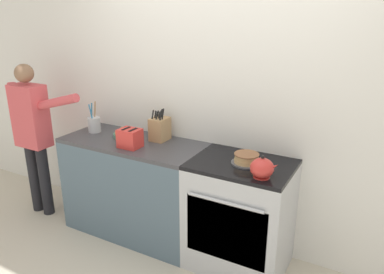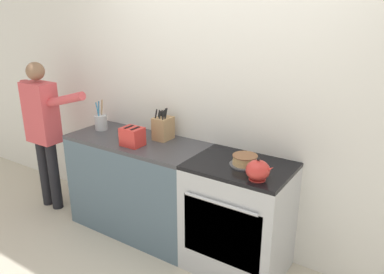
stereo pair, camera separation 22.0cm
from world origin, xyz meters
The scene contains 11 objects.
ground_plane centered at (0.00, 0.00, 0.00)m, with size 16.00×16.00×0.00m, color beige.
wall_back centered at (0.00, 0.60, 1.30)m, with size 8.00×0.04×2.60m.
counter_cabinet centered at (-0.72, 0.29, 0.46)m, with size 1.31×0.58×0.92m.
stove_range centered at (0.33, 0.29, 0.46)m, with size 0.79×0.62×0.92m.
layer_cake centered at (0.36, 0.30, 0.96)m, with size 0.23×0.23×0.08m.
tea_kettle centered at (0.55, 0.12, 0.99)m, with size 0.21×0.17×0.17m.
knife_block centered at (-0.52, 0.44, 1.03)m, with size 0.14×0.17×0.30m.
utensil_crock centered at (-1.20, 0.33, 1.00)m, with size 0.12×0.12×0.30m.
fruit_bowl centered at (-0.86, 0.33, 0.96)m, with size 0.19×0.19×0.10m.
toaster centered at (-0.64, 0.16, 1.00)m, with size 0.20×0.15×0.16m.
person_baker centered at (-1.80, 0.10, 0.93)m, with size 0.91×0.20×1.56m.
Camera 2 is at (1.46, -2.11, 2.05)m, focal length 35.00 mm.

